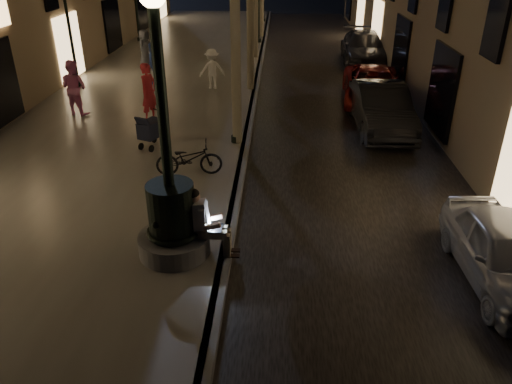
# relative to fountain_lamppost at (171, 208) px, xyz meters

# --- Properties ---
(ground) EXTENTS (120.00, 120.00, 0.00)m
(ground) POSITION_rel_fountain_lamppost_xyz_m (1.00, 13.00, -1.21)
(ground) COLOR black
(ground) RESTS_ON ground
(cobble_lane) EXTENTS (6.00, 45.00, 0.02)m
(cobble_lane) POSITION_rel_fountain_lamppost_xyz_m (4.00, 13.00, -1.20)
(cobble_lane) COLOR black
(cobble_lane) RESTS_ON ground
(promenade) EXTENTS (8.00, 45.00, 0.20)m
(promenade) POSITION_rel_fountain_lamppost_xyz_m (-3.00, 13.00, -1.11)
(promenade) COLOR slate
(promenade) RESTS_ON ground
(curb_strip) EXTENTS (0.25, 45.00, 0.20)m
(curb_strip) POSITION_rel_fountain_lamppost_xyz_m (1.00, 13.00, -1.11)
(curb_strip) COLOR #59595B
(curb_strip) RESTS_ON ground
(fountain_lamppost) EXTENTS (1.40, 1.40, 5.21)m
(fountain_lamppost) POSITION_rel_fountain_lamppost_xyz_m (0.00, 0.00, 0.00)
(fountain_lamppost) COLOR #59595B
(fountain_lamppost) RESTS_ON promenade
(seated_man_laptop) EXTENTS (1.05, 0.36, 1.42)m
(seated_man_laptop) POSITION_rel_fountain_lamppost_xyz_m (0.61, -0.00, -0.27)
(seated_man_laptop) COLOR tan
(seated_man_laptop) RESTS_ON promenade
(lamp_curb_a) EXTENTS (0.36, 0.36, 4.81)m
(lamp_curb_a) POSITION_rel_fountain_lamppost_xyz_m (0.70, 6.00, 2.02)
(lamp_curb_a) COLOR black
(lamp_curb_a) RESTS_ON promenade
(lamp_curb_b) EXTENTS (0.36, 0.36, 4.81)m
(lamp_curb_b) POSITION_rel_fountain_lamppost_xyz_m (0.70, 14.00, 2.02)
(lamp_curb_b) COLOR black
(lamp_curb_b) RESTS_ON promenade
(lamp_left_b) EXTENTS (0.36, 0.36, 4.81)m
(lamp_left_b) POSITION_rel_fountain_lamppost_xyz_m (-6.40, 12.00, 2.02)
(lamp_left_b) COLOR black
(lamp_left_b) RESTS_ON promenade
(stroller) EXTENTS (0.75, 1.11, 1.14)m
(stroller) POSITION_rel_fountain_lamppost_xyz_m (-1.72, 5.43, -0.44)
(stroller) COLOR black
(stroller) RESTS_ON promenade
(car_front) EXTENTS (1.58, 3.67, 1.23)m
(car_front) POSITION_rel_fountain_lamppost_xyz_m (6.20, -0.34, -0.59)
(car_front) COLOR #A7A8AF
(car_front) RESTS_ON ground
(car_second) EXTENTS (1.66, 4.57, 1.50)m
(car_second) POSITION_rel_fountain_lamppost_xyz_m (5.36, 7.86, -0.46)
(car_second) COLOR black
(car_second) RESTS_ON ground
(car_third) EXTENTS (2.57, 4.87, 1.31)m
(car_third) POSITION_rel_fountain_lamppost_xyz_m (5.59, 11.00, -0.56)
(car_third) COLOR maroon
(car_third) RESTS_ON ground
(car_rear) EXTENTS (2.34, 5.27, 1.50)m
(car_rear) POSITION_rel_fountain_lamppost_xyz_m (6.20, 17.78, -0.46)
(car_rear) COLOR #2F2E34
(car_rear) RESTS_ON ground
(pedestrian_red) EXTENTS (0.72, 0.84, 1.95)m
(pedestrian_red) POSITION_rel_fountain_lamppost_xyz_m (-2.31, 7.78, -0.04)
(pedestrian_red) COLOR red
(pedestrian_red) RESTS_ON promenade
(pedestrian_pink) EXTENTS (1.09, 0.96, 1.89)m
(pedestrian_pink) POSITION_rel_fountain_lamppost_xyz_m (-5.07, 8.39, -0.07)
(pedestrian_pink) COLOR pink
(pedestrian_pink) RESTS_ON promenade
(pedestrian_white) EXTENTS (1.15, 0.84, 1.59)m
(pedestrian_white) POSITION_rel_fountain_lamppost_xyz_m (-0.75, 11.91, -0.21)
(pedestrian_white) COLOR white
(pedestrian_white) RESTS_ON promenade
(pedestrian_blue) EXTENTS (0.56, 1.06, 1.72)m
(pedestrian_blue) POSITION_rel_fountain_lamppost_xyz_m (-3.31, 12.62, -0.15)
(pedestrian_blue) COLOR #274091
(pedestrian_blue) RESTS_ON promenade
(pedestrian_dark) EXTENTS (0.75, 0.97, 1.77)m
(pedestrian_dark) POSITION_rel_fountain_lamppost_xyz_m (-4.34, 15.32, -0.13)
(pedestrian_dark) COLOR #37373C
(pedestrian_dark) RESTS_ON promenade
(bicycle) EXTENTS (1.78, 0.83, 0.90)m
(bicycle) POSITION_rel_fountain_lamppost_xyz_m (-0.31, 3.61, -0.56)
(bicycle) COLOR black
(bicycle) RESTS_ON promenade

